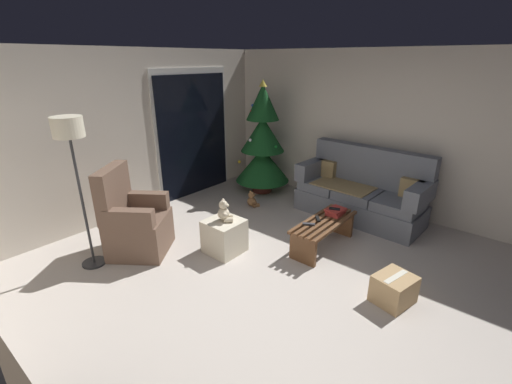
{
  "coord_description": "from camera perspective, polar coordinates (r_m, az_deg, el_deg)",
  "views": [
    {
      "loc": [
        -2.55,
        -1.78,
        2.35
      ],
      "look_at": [
        0.4,
        0.7,
        0.85
      ],
      "focal_mm": 24.22,
      "sensor_mm": 36.0,
      "label": 1
    }
  ],
  "objects": [
    {
      "name": "ground_plane",
      "position": [
        3.9,
        4.27,
        -15.89
      ],
      "size": [
        7.0,
        7.0,
        0.0
      ],
      "primitive_type": "plane",
      "color": "#BCB2A8"
    },
    {
      "name": "patio_door_glass",
      "position": [
        6.31,
        -10.17,
        9.05
      ],
      "size": [
        1.5,
        0.02,
        2.1
      ],
      "primitive_type": "cube",
      "color": "black",
      "rests_on": "ground"
    },
    {
      "name": "christmas_tree",
      "position": [
        6.26,
        1.09,
        7.83
      ],
      "size": [
        0.98,
        0.98,
        2.02
      ],
      "color": "#4C1E19",
      "rests_on": "ground"
    },
    {
      "name": "remote_black",
      "position": [
        4.58,
        10.18,
        -4.37
      ],
      "size": [
        0.15,
        0.14,
        0.02
      ],
      "primitive_type": "cube",
      "rotation": [
        0.0,
        0.0,
        5.43
      ],
      "color": "black",
      "rests_on": "coffee_table"
    },
    {
      "name": "floor_lamp",
      "position": [
        4.21,
        -28.28,
        7.18
      ],
      "size": [
        0.32,
        0.32,
        1.78
      ],
      "color": "#2D2D30",
      "rests_on": "ground"
    },
    {
      "name": "ottoman",
      "position": [
        4.48,
        -5.24,
        -7.25
      ],
      "size": [
        0.44,
        0.44,
        0.44
      ],
      "primitive_type": "cube",
      "color": "beige",
      "rests_on": "ground"
    },
    {
      "name": "cardboard_box_taped_mid_floor",
      "position": [
        3.92,
        21.8,
        -14.66
      ],
      "size": [
        0.45,
        0.42,
        0.3
      ],
      "color": "tan",
      "rests_on": "ground"
    },
    {
      "name": "couch",
      "position": [
        5.6,
        16.98,
        -0.09
      ],
      "size": [
        0.86,
        1.97,
        1.08
      ],
      "color": "slate",
      "rests_on": "ground"
    },
    {
      "name": "patio_door_frame",
      "position": [
        6.31,
        -10.3,
        9.51
      ],
      "size": [
        1.6,
        0.02,
        2.2
      ],
      "primitive_type": "cube",
      "color": "silver",
      "rests_on": "ground"
    },
    {
      "name": "coffee_table",
      "position": [
        4.62,
        11.1,
        -6.07
      ],
      "size": [
        1.1,
        0.4,
        0.38
      ],
      "color": "brown",
      "rests_on": "ground"
    },
    {
      "name": "wall_right",
      "position": [
        5.8,
        21.69,
        8.86
      ],
      "size": [
        0.12,
        6.0,
        2.5
      ],
      "primitive_type": "cube",
      "color": "beige",
      "rests_on": "ground"
    },
    {
      "name": "cell_phone",
      "position": [
        4.75,
        12.84,
        -2.71
      ],
      "size": [
        0.12,
        0.16,
        0.01
      ],
      "primitive_type": "cube",
      "rotation": [
        0.0,
        0.0,
        0.39
      ],
      "color": "black",
      "rests_on": "book_stack"
    },
    {
      "name": "wall_back",
      "position": [
        5.58,
        -21.97,
        8.37
      ],
      "size": [
        5.72,
        0.12,
        2.5
      ],
      "primitive_type": "cube",
      "color": "beige",
      "rests_on": "ground"
    },
    {
      "name": "teddy_bear_cream",
      "position": [
        4.33,
        -5.25,
        -3.29
      ],
      "size": [
        0.21,
        0.21,
        0.29
      ],
      "color": "beige",
      "rests_on": "ottoman"
    },
    {
      "name": "teddy_bear_chestnut_by_tree",
      "position": [
        5.8,
        -0.64,
        -1.35
      ],
      "size": [
        0.21,
        0.21,
        0.29
      ],
      "color": "brown",
      "rests_on": "ground"
    },
    {
      "name": "armchair",
      "position": [
        4.65,
        -19.43,
        -4.82
      ],
      "size": [
        0.96,
        0.96,
        1.13
      ],
      "color": "brown",
      "rests_on": "ground"
    },
    {
      "name": "remote_graphite",
      "position": [
        4.42,
        8.71,
        -5.26
      ],
      "size": [
        0.12,
        0.16,
        0.02
      ],
      "primitive_type": "cube",
      "rotation": [
        0.0,
        0.0,
        3.67
      ],
      "color": "#333338",
      "rests_on": "coffee_table"
    },
    {
      "name": "book_stack",
      "position": [
        4.77,
        13.01,
        -3.15
      ],
      "size": [
        0.29,
        0.22,
        0.07
      ],
      "color": "#A32D28",
      "rests_on": "coffee_table"
    }
  ]
}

